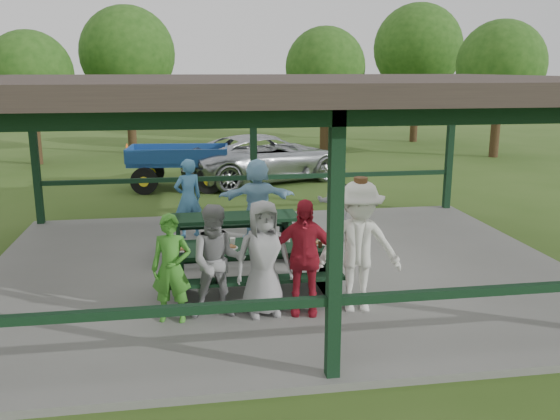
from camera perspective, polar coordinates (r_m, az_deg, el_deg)
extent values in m
plane|color=#345219|center=(10.42, -0.07, -6.00)|extent=(90.00, 90.00, 0.00)
cube|color=slate|center=(10.40, -0.07, -5.74)|extent=(10.00, 8.00, 0.10)
cube|color=black|center=(6.38, 5.29, -3.67)|extent=(0.15, 0.15, 3.00)
cube|color=black|center=(14.02, -22.52, 4.77)|extent=(0.15, 0.15, 3.00)
cube|color=black|center=(13.72, -2.56, 5.62)|extent=(0.15, 0.15, 3.00)
cube|color=black|center=(15.03, 16.03, 5.80)|extent=(0.15, 0.15, 3.00)
cube|color=black|center=(6.46, -16.26, -9.63)|extent=(4.65, 0.10, 0.10)
cube|color=black|center=(7.52, 23.35, -6.91)|extent=(4.65, 0.10, 0.10)
cube|color=black|center=(13.76, -12.53, 2.80)|extent=(4.65, 0.10, 0.10)
cube|color=black|center=(14.28, 7.09, 3.40)|extent=(4.65, 0.10, 0.10)
cube|color=black|center=(6.12, 5.57, 8.96)|extent=(9.80, 0.15, 0.20)
cube|color=black|center=(13.60, -2.63, 11.47)|extent=(9.80, 0.15, 0.20)
cube|color=#322924|center=(9.83, -0.07, 11.99)|extent=(10.60, 8.60, 0.24)
cube|color=black|center=(8.96, -2.58, -3.77)|extent=(2.52, 0.75, 0.06)
cube|color=black|center=(8.53, -2.13, -6.76)|extent=(2.52, 0.28, 0.05)
cube|color=black|center=(9.57, -2.94, -4.48)|extent=(2.52, 0.28, 0.05)
cube|color=black|center=(9.02, -9.44, -6.14)|extent=(0.06, 0.70, 0.75)
cube|color=black|center=(9.24, 4.15, -5.50)|extent=(0.06, 0.70, 0.75)
cube|color=black|center=(9.07, -9.41, -7.03)|extent=(0.06, 1.39, 0.45)
cube|color=black|center=(9.29, 4.13, -6.37)|extent=(0.06, 1.39, 0.45)
cube|color=black|center=(10.86, -4.55, -0.71)|extent=(2.36, 0.75, 0.06)
cube|color=black|center=(10.41, -4.27, -3.02)|extent=(2.36, 0.28, 0.05)
cube|color=black|center=(11.47, -4.74, -1.46)|extent=(2.36, 0.28, 0.05)
cube|color=black|center=(10.93, -9.76, -2.66)|extent=(0.06, 0.70, 0.75)
cube|color=black|center=(11.07, 0.66, -2.24)|extent=(0.06, 0.70, 0.75)
cube|color=black|center=(10.97, -9.73, -3.41)|extent=(0.06, 1.39, 0.45)
cube|color=black|center=(11.11, 0.66, -2.98)|extent=(0.06, 1.39, 0.45)
cylinder|color=white|center=(8.90, -9.36, -3.82)|extent=(0.22, 0.22, 0.01)
torus|color=#A16339|center=(8.87, -9.62, -3.74)|extent=(0.10, 0.10, 0.03)
torus|color=#A16339|center=(8.87, -9.11, -3.72)|extent=(0.10, 0.10, 0.03)
torus|color=#A16339|center=(8.94, -9.36, -3.60)|extent=(0.10, 0.10, 0.03)
cylinder|color=white|center=(8.92, -4.78, -3.65)|extent=(0.22, 0.22, 0.01)
torus|color=#A16339|center=(8.89, -5.03, -3.56)|extent=(0.10, 0.10, 0.03)
torus|color=#A16339|center=(8.90, -4.51, -3.54)|extent=(0.10, 0.10, 0.03)
torus|color=#A16339|center=(8.96, -4.80, -3.43)|extent=(0.10, 0.10, 0.03)
cylinder|color=white|center=(8.99, -0.57, -3.46)|extent=(0.22, 0.22, 0.01)
torus|color=#A16339|center=(8.96, -0.80, -3.38)|extent=(0.10, 0.10, 0.03)
torus|color=#A16339|center=(8.97, -0.29, -3.35)|extent=(0.10, 0.10, 0.03)
torus|color=#A16339|center=(9.02, -0.61, -3.25)|extent=(0.10, 0.10, 0.03)
cylinder|color=white|center=(9.11, 3.86, -3.25)|extent=(0.22, 0.22, 0.01)
torus|color=#A16339|center=(9.08, 3.64, -3.17)|extent=(0.10, 0.10, 0.03)
torus|color=#A16339|center=(9.10, 4.13, -3.14)|extent=(0.10, 0.10, 0.03)
torus|color=#A16339|center=(9.15, 3.80, -3.04)|extent=(0.10, 0.10, 0.03)
cylinder|color=#381E0F|center=(8.71, -9.01, -3.88)|extent=(0.06, 0.06, 0.10)
cylinder|color=#381E0F|center=(8.71, -9.00, -3.88)|extent=(0.06, 0.06, 0.10)
cylinder|color=#381E0F|center=(8.72, -6.63, -3.79)|extent=(0.06, 0.06, 0.10)
cylinder|color=#381E0F|center=(8.72, -6.07, -3.77)|extent=(0.06, 0.06, 0.10)
cylinder|color=#381E0F|center=(8.93, 3.88, -3.32)|extent=(0.06, 0.06, 0.10)
cylinder|color=#381E0F|center=(8.96, 4.88, -3.27)|extent=(0.06, 0.06, 0.10)
cone|color=white|center=(9.10, -4.59, -3.00)|extent=(0.09, 0.09, 0.10)
cone|color=white|center=(9.19, 0.43, -2.79)|extent=(0.09, 0.09, 0.10)
cone|color=white|center=(9.20, 0.74, -2.77)|extent=(0.09, 0.09, 0.10)
cone|color=white|center=(9.24, 2.21, -2.71)|extent=(0.09, 0.09, 0.10)
imported|color=#3C8B27|center=(8.15, -10.41, -5.56)|extent=(0.61, 0.46, 1.50)
imported|color=gray|center=(8.16, -6.02, -4.99)|extent=(0.79, 0.62, 1.60)
imported|color=gray|center=(8.22, -1.61, -4.66)|extent=(0.85, 0.61, 1.63)
imported|color=#AA1B2C|center=(8.25, 2.26, -4.54)|extent=(1.03, 0.59, 1.65)
imported|color=silver|center=(8.39, 7.57, -3.54)|extent=(1.28, 0.83, 1.87)
cylinder|color=#55341D|center=(8.18, 7.76, 2.34)|extent=(0.36, 0.36, 0.02)
cylinder|color=#55341D|center=(8.17, 7.77, 2.75)|extent=(0.21, 0.21, 0.11)
imported|color=#97CAE9|center=(11.81, -2.19, 1.03)|extent=(1.56, 0.54, 1.66)
imported|color=teal|center=(12.16, -8.83, 1.13)|extent=(0.69, 0.58, 1.62)
imported|color=gray|center=(11.88, 5.38, 0.74)|extent=(0.87, 0.75, 1.53)
imported|color=silver|center=(18.67, -1.32, 5.05)|extent=(5.83, 4.17, 1.47)
cube|color=navy|center=(17.66, -9.74, 4.59)|extent=(2.92, 1.64, 0.12)
cube|color=navy|center=(16.93, -10.00, 5.06)|extent=(2.81, 0.30, 0.40)
cube|color=navy|center=(18.32, -9.56, 5.71)|extent=(2.81, 0.30, 0.40)
cube|color=navy|center=(17.82, -14.29, 5.26)|extent=(0.18, 1.41, 0.40)
cube|color=navy|center=(17.54, -5.18, 5.50)|extent=(0.18, 1.41, 0.40)
cylinder|color=black|center=(17.11, -12.94, 2.72)|extent=(0.78, 0.25, 0.76)
cylinder|color=yellow|center=(17.11, -12.94, 2.72)|extent=(0.30, 0.24, 0.28)
cylinder|color=black|center=(18.57, -12.25, 3.59)|extent=(0.78, 0.25, 0.76)
cylinder|color=yellow|center=(18.57, -12.25, 3.59)|extent=(0.30, 0.24, 0.28)
cylinder|color=black|center=(16.92, -6.87, 2.86)|extent=(0.78, 0.25, 0.76)
cylinder|color=yellow|center=(16.92, -6.87, 2.86)|extent=(0.30, 0.24, 0.28)
cylinder|color=black|center=(18.40, -6.66, 3.72)|extent=(0.78, 0.25, 0.76)
cylinder|color=yellow|center=(18.40, -6.66, 3.72)|extent=(0.30, 0.24, 0.28)
cube|color=navy|center=(17.59, -3.51, 4.39)|extent=(1.01, 0.17, 0.08)
cone|color=#F2590C|center=(17.81, -14.47, 5.58)|extent=(0.05, 0.40, 0.40)
cylinder|color=#322314|center=(23.73, -22.50, 6.99)|extent=(0.36, 0.36, 2.41)
sphere|color=#1F4913|center=(23.62, -22.96, 11.99)|extent=(3.09, 3.09, 3.09)
cylinder|color=#322314|center=(25.60, -14.14, 8.64)|extent=(0.36, 0.36, 2.98)
sphere|color=#1F4913|center=(25.53, -14.48, 14.37)|extent=(3.81, 3.81, 3.81)
cylinder|color=#322314|center=(25.40, 4.28, 8.53)|extent=(0.36, 0.36, 2.59)
sphere|color=#1F4913|center=(25.30, 4.37, 13.56)|extent=(3.31, 3.31, 3.31)
cylinder|color=#322314|center=(25.26, 20.06, 7.82)|extent=(0.36, 0.36, 2.66)
sphere|color=#1F4913|center=(25.17, 20.49, 13.00)|extent=(3.41, 3.41, 3.41)
cylinder|color=#322314|center=(29.59, 12.84, 9.55)|extent=(0.36, 0.36, 3.23)
sphere|color=#1F4913|center=(29.54, 13.13, 14.93)|extent=(4.13, 4.13, 4.13)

